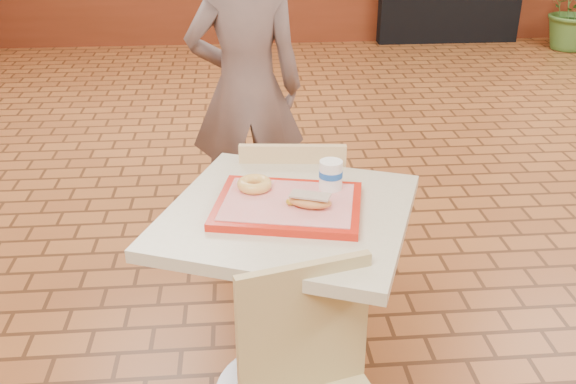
{
  "coord_description": "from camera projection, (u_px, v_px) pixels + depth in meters",
  "views": [
    {
      "loc": [
        -1.24,
        -2.38,
        1.71
      ],
      "look_at": [
        -1.09,
        -0.6,
        0.84
      ],
      "focal_mm": 40.0,
      "sensor_mm": 36.0,
      "label": 1
    }
  ],
  "objects": [
    {
      "name": "long_john_donut",
      "position": [
        309.0,
        201.0,
        1.96
      ],
      "size": [
        0.15,
        0.11,
        0.04
      ],
      "rotation": [
        0.0,
        0.0,
        -0.35
      ],
      "color": "#D27F3D",
      "rests_on": "serving_tray"
    },
    {
      "name": "ring_donut",
      "position": [
        254.0,
        184.0,
        2.07
      ],
      "size": [
        0.12,
        0.12,
        0.04
      ],
      "primitive_type": "torus",
      "rotation": [
        0.0,
        0.0,
        -0.05
      ],
      "color": "#E6AF54",
      "rests_on": "serving_tray"
    },
    {
      "name": "wainscot_band",
      "position": [
        529.0,
        191.0,
        2.76
      ],
      "size": [
        8.0,
        10.0,
        1.0
      ],
      "color": "#5E2412",
      "rests_on": "ground"
    },
    {
      "name": "paper_cup",
      "position": [
        331.0,
        175.0,
        2.06
      ],
      "size": [
        0.08,
        0.08,
        0.1
      ],
      "rotation": [
        0.0,
        0.0,
        0.12
      ],
      "color": "white",
      "rests_on": "serving_tray"
    },
    {
      "name": "chair_main_back",
      "position": [
        292.0,
        222.0,
        2.57
      ],
      "size": [
        0.43,
        0.43,
        0.84
      ],
      "rotation": [
        0.0,
        0.0,
        3.05
      ],
      "color": "#E3C288",
      "rests_on": "ground"
    },
    {
      "name": "serving_tray",
      "position": [
        288.0,
        205.0,
        2.01
      ],
      "size": [
        0.45,
        0.35,
        0.03
      ],
      "rotation": [
        0.0,
        0.0,
        -0.21
      ],
      "color": "red",
      "rests_on": "main_table"
    },
    {
      "name": "main_table",
      "position": [
        288.0,
        277.0,
        2.12
      ],
      "size": [
        0.74,
        0.74,
        0.78
      ],
      "rotation": [
        0.0,
        0.0,
        -0.37
      ],
      "color": "beige",
      "rests_on": "ground"
    },
    {
      "name": "customer",
      "position": [
        246.0,
        90.0,
        3.12
      ],
      "size": [
        0.59,
        0.4,
        1.56
      ],
      "primitive_type": "imported",
      "rotation": [
        0.0,
        0.0,
        3.19
      ],
      "color": "#64504E",
      "rests_on": "ground"
    }
  ]
}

